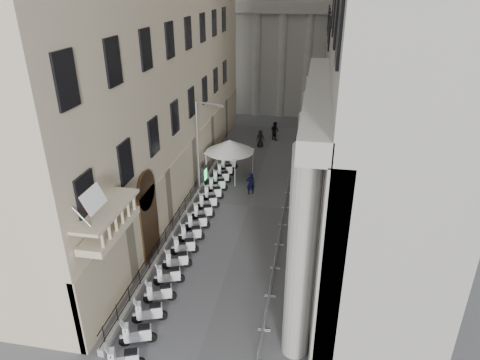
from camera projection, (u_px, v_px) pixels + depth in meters
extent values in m
cylinder|color=silver|center=(206.00, 166.00, 36.12)|extent=(0.06, 0.06, 2.25)
cylinder|color=silver|center=(240.00, 169.00, 35.66)|extent=(0.06, 0.06, 2.25)
cylinder|color=silver|center=(214.00, 154.00, 38.68)|extent=(0.06, 0.06, 2.25)
cylinder|color=silver|center=(245.00, 156.00, 38.21)|extent=(0.06, 0.06, 2.25)
cube|color=silver|center=(226.00, 148.00, 36.67)|extent=(3.07, 3.07, 0.12)
cone|color=silver|center=(226.00, 143.00, 36.45)|extent=(4.10, 4.10, 1.02)
cylinder|color=#93969B|center=(198.00, 150.00, 32.48)|extent=(0.16, 0.16, 7.42)
cylinder|color=#93969B|center=(209.00, 104.00, 30.44)|extent=(2.16, 0.77, 0.12)
cube|color=#93969B|center=(221.00, 106.00, 30.04)|extent=(0.50, 0.33, 0.14)
cube|color=black|center=(204.00, 176.00, 35.04)|extent=(0.30, 0.79, 1.64)
cube|color=#19E54C|center=(206.00, 174.00, 34.93)|extent=(0.08, 0.59, 0.91)
imported|color=black|center=(251.00, 183.00, 33.58)|extent=(0.77, 0.64, 1.81)
imported|color=black|center=(275.00, 131.00, 45.08)|extent=(1.22, 1.19, 1.98)
imported|color=black|center=(260.00, 139.00, 43.18)|extent=(0.86, 0.57, 1.75)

